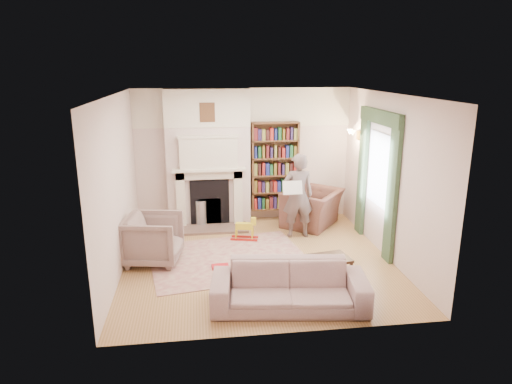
{
  "coord_description": "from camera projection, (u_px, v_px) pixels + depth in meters",
  "views": [
    {
      "loc": [
        -0.98,
        -7.19,
        3.23
      ],
      "look_at": [
        0.0,
        0.25,
        1.15
      ],
      "focal_mm": 32.0,
      "sensor_mm": 36.0,
      "label": 1
    }
  ],
  "objects": [
    {
      "name": "floor",
      "position": [
        258.0,
        260.0,
        7.86
      ],
      "size": [
        4.5,
        4.5,
        0.0
      ],
      "primitive_type": "plane",
      "color": "olive",
      "rests_on": "ground"
    },
    {
      "name": "window",
      "position": [
        379.0,
        169.0,
        8.13
      ],
      "size": [
        0.02,
        0.9,
        1.3
      ],
      "primitive_type": "cube",
      "color": "silver",
      "rests_on": "wall_right"
    },
    {
      "name": "paraffin_heater",
      "position": [
        201.0,
        213.0,
        9.48
      ],
      "size": [
        0.29,
        0.29,
        0.55
      ],
      "primitive_type": "cylinder",
      "rotation": [
        0.0,
        0.0,
        0.23
      ],
      "color": "#ABADB2",
      "rests_on": "floor"
    },
    {
      "name": "wall_left",
      "position": [
        117.0,
        186.0,
        7.2
      ],
      "size": [
        0.0,
        4.5,
        4.5
      ],
      "primitive_type": "plane",
      "rotation": [
        1.57,
        0.0,
        1.57
      ],
      "color": "silver",
      "rests_on": "floor"
    },
    {
      "name": "board_game",
      "position": [
        257.0,
        272.0,
        7.34
      ],
      "size": [
        0.38,
        0.38,
        0.03
      ],
      "primitive_type": "cube",
      "rotation": [
        0.0,
        0.0,
        -0.06
      ],
      "color": "gold",
      "rests_on": "rug"
    },
    {
      "name": "pelmet",
      "position": [
        380.0,
        117.0,
        7.88
      ],
      "size": [
        0.09,
        1.7,
        0.24
      ],
      "primitive_type": "cube",
      "color": "#2F472D",
      "rests_on": "wall_right"
    },
    {
      "name": "game_box_lid",
      "position": [
        220.0,
        267.0,
        7.51
      ],
      "size": [
        0.29,
        0.2,
        0.05
      ],
      "primitive_type": "cube",
      "rotation": [
        0.0,
        0.0,
        0.08
      ],
      "color": "red",
      "rests_on": "rug"
    },
    {
      "name": "curtain_left",
      "position": [
        392.0,
        193.0,
        7.53
      ],
      "size": [
        0.07,
        0.32,
        2.4
      ],
      "primitive_type": "cube",
      "color": "#2F472D",
      "rests_on": "floor"
    },
    {
      "name": "wall_front",
      "position": [
        284.0,
        228.0,
        5.33
      ],
      "size": [
        4.5,
        0.0,
        4.5
      ],
      "primitive_type": "plane",
      "rotation": [
        -1.57,
        0.0,
        0.0
      ],
      "color": "silver",
      "rests_on": "floor"
    },
    {
      "name": "wall_right",
      "position": [
        389.0,
        177.0,
        7.77
      ],
      "size": [
        0.0,
        4.5,
        4.5
      ],
      "primitive_type": "plane",
      "rotation": [
        1.57,
        0.0,
        -1.57
      ],
      "color": "silver",
      "rests_on": "floor"
    },
    {
      "name": "fireplace",
      "position": [
        208.0,
        159.0,
        9.35
      ],
      "size": [
        1.7,
        0.58,
        2.8
      ],
      "color": "silver",
      "rests_on": "floor"
    },
    {
      "name": "man_reading",
      "position": [
        298.0,
        196.0,
        8.74
      ],
      "size": [
        0.61,
        0.41,
        1.65
      ],
      "primitive_type": "imported",
      "rotation": [
        0.0,
        0.0,
        3.16
      ],
      "color": "#62524E",
      "rests_on": "floor"
    },
    {
      "name": "armchair_left",
      "position": [
        154.0,
        239.0,
        7.68
      ],
      "size": [
        1.04,
        1.02,
        0.83
      ],
      "primitive_type": "imported",
      "rotation": [
        0.0,
        0.0,
        1.4
      ],
      "color": "gray",
      "rests_on": "floor"
    },
    {
      "name": "wall_back",
      "position": [
        244.0,
        156.0,
        9.63
      ],
      "size": [
        4.5,
        0.0,
        4.5
      ],
      "primitive_type": "plane",
      "rotation": [
        1.57,
        0.0,
        0.0
      ],
      "color": "silver",
      "rests_on": "floor"
    },
    {
      "name": "rocking_horse",
      "position": [
        244.0,
        229.0,
        8.71
      ],
      "size": [
        0.55,
        0.32,
        0.46
      ],
      "primitive_type": null,
      "rotation": [
        0.0,
        0.0,
        -0.24
      ],
      "color": "gold",
      "rests_on": "rug"
    },
    {
      "name": "coffee_table",
      "position": [
        326.0,
        271.0,
        6.91
      ],
      "size": [
        0.77,
        0.56,
        0.45
      ],
      "primitive_type": null,
      "rotation": [
        0.0,
        0.0,
        0.17
      ],
      "color": "#372213",
      "rests_on": "floor"
    },
    {
      "name": "bookcase",
      "position": [
        275.0,
        166.0,
        9.65
      ],
      "size": [
        1.0,
        0.24,
        1.85
      ],
      "primitive_type": "cube",
      "color": "brown",
      "rests_on": "floor"
    },
    {
      "name": "curtain_right",
      "position": [
        362.0,
        174.0,
        8.86
      ],
      "size": [
        0.07,
        0.32,
        2.4
      ],
      "primitive_type": "cube",
      "color": "#2F472D",
      "rests_on": "floor"
    },
    {
      "name": "sofa",
      "position": [
        289.0,
        286.0,
        6.26
      ],
      "size": [
        2.22,
        1.09,
        0.62
      ],
      "primitive_type": "imported",
      "rotation": [
        0.0,
        0.0,
        -0.12
      ],
      "color": "#BBA89A",
      "rests_on": "floor"
    },
    {
      "name": "newspaper",
      "position": [
        293.0,
        188.0,
        8.47
      ],
      "size": [
        0.37,
        0.11,
        0.25
      ],
      "primitive_type": "cube",
      "rotation": [
        -0.35,
        0.0,
        0.02
      ],
      "color": "white",
      "rests_on": "man_reading"
    },
    {
      "name": "armchair_reading",
      "position": [
        312.0,
        208.0,
        9.49
      ],
      "size": [
        1.5,
        1.53,
        0.75
      ],
      "primitive_type": "imported",
      "rotation": [
        0.0,
        0.0,
        4.05
      ],
      "color": "#482926",
      "rests_on": "floor"
    },
    {
      "name": "wall_sconce",
      "position": [
        349.0,
        135.0,
        9.04
      ],
      "size": [
        0.2,
        0.24,
        0.24
      ],
      "primitive_type": null,
      "color": "gold",
      "rests_on": "wall_right"
    },
    {
      "name": "rug",
      "position": [
        229.0,
        259.0,
        7.9
      ],
      "size": [
        2.94,
        2.44,
        0.01
      ],
      "primitive_type": "cube",
      "rotation": [
        0.0,
        0.0,
        0.17
      ],
      "color": "beige",
      "rests_on": "floor"
    },
    {
      "name": "ceiling",
      "position": [
        258.0,
        94.0,
        7.11
      ],
      "size": [
        4.5,
        4.5,
        0.0
      ],
      "primitive_type": "plane",
      "rotation": [
        3.14,
        0.0,
        0.0
      ],
      "color": "white",
      "rests_on": "wall_back"
    },
    {
      "name": "comic_annuals",
      "position": [
        275.0,
        268.0,
        7.52
      ],
      "size": [
        0.96,
        0.46,
        0.02
      ],
      "color": "red",
      "rests_on": "rug"
    }
  ]
}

